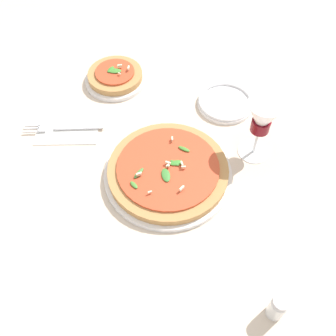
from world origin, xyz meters
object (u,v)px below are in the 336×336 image
Objects in this scene: pizza_personal_side at (115,77)px; shaker_pepper at (278,307)px; fork at (64,128)px; wine_glass at (262,120)px; side_plate_white at (225,103)px; pizza_arugula_main at (168,171)px.

pizza_personal_side is 2.60× the size of shaker_pepper.
fork is at bearing -28.72° from shaker_pepper.
fork is at bearing 73.87° from pizza_personal_side.
wine_glass reaches higher than fork.
side_plate_white is (0.10, -0.14, -0.10)m from wine_glass.
wine_glass is at bearing 160.24° from pizza_personal_side.
wine_glass is at bearing 169.34° from fork.
wine_glass is 0.82× the size of fork.
pizza_personal_side is 0.32m from side_plate_white.
wine_glass is 1.08× the size of side_plate_white.
fork is 0.66m from shaker_pepper.
fork is at bearing -12.47° from pizza_arugula_main.
side_plate_white is at bearing 178.43° from pizza_personal_side.
shaker_pepper reaches higher than fork.
pizza_arugula_main is 0.24m from wine_glass.
pizza_personal_side reaches higher than fork.
fork is (0.06, 0.21, -0.01)m from pizza_personal_side.
pizza_arugula_main is 1.85× the size of wine_glass.
wine_glass is at bearing -75.68° from shaker_pepper.
pizza_arugula_main is at bearing 72.67° from side_plate_white.
pizza_personal_side is (0.24, -0.28, -0.00)m from pizza_arugula_main.
fork is at bearing 28.15° from side_plate_white.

